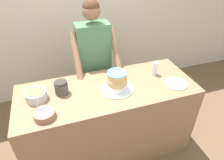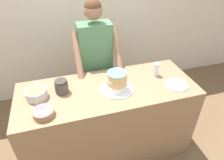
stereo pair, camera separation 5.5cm
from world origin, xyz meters
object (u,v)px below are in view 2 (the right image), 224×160
at_px(stoneware_jar, 61,87).
at_px(cake, 117,82).
at_px(person_baker, 96,56).
at_px(drinking_glass, 156,69).
at_px(frosting_bowl_yellow, 36,93).
at_px(ceramic_plate, 177,85).
at_px(frosting_bowl_purple, 43,112).

bearing_deg(stoneware_jar, cake, -11.32).
bearing_deg(stoneware_jar, person_baker, 47.38).
xyz_separation_m(cake, drinking_glass, (0.50, 0.12, -0.01)).
relative_size(frosting_bowl_yellow, ceramic_plate, 0.86).
bearing_deg(frosting_bowl_yellow, frosting_bowl_purple, -77.55).
height_order(person_baker, stoneware_jar, person_baker).
bearing_deg(cake, drinking_glass, 13.84).
bearing_deg(drinking_glass, person_baker, 140.36).
bearing_deg(stoneware_jar, frosting_bowl_purple, -122.26).
bearing_deg(frosting_bowl_yellow, cake, -6.60).
bearing_deg(frosting_bowl_purple, stoneware_jar, 57.74).
height_order(ceramic_plate, stoneware_jar, stoneware_jar).
bearing_deg(cake, frosting_bowl_purple, -165.94).
height_order(cake, frosting_bowl_purple, cake).
height_order(frosting_bowl_purple, drinking_glass, frosting_bowl_purple).
xyz_separation_m(drinking_glass, stoneware_jar, (-1.03, -0.02, -0.01)).
height_order(person_baker, frosting_bowl_purple, person_baker).
xyz_separation_m(drinking_glass, ceramic_plate, (0.13, -0.24, -0.07)).
bearing_deg(cake, person_baker, 97.66).
distance_m(drinking_glass, ceramic_plate, 0.28).
bearing_deg(person_baker, ceramic_plate, -45.51).
distance_m(cake, ceramic_plate, 0.64).
height_order(frosting_bowl_yellow, drinking_glass, frosting_bowl_yellow).
height_order(frosting_bowl_purple, ceramic_plate, frosting_bowl_purple).
bearing_deg(frosting_bowl_yellow, stoneware_jar, 4.14).
bearing_deg(ceramic_plate, frosting_bowl_yellow, 171.65).
xyz_separation_m(person_baker, stoneware_jar, (-0.45, -0.49, -0.02)).
height_order(drinking_glass, ceramic_plate, drinking_glass).
bearing_deg(frosting_bowl_yellow, drinking_glass, 1.47).
bearing_deg(ceramic_plate, person_baker, 134.49).
bearing_deg(ceramic_plate, cake, 169.49).
distance_m(frosting_bowl_yellow, ceramic_plate, 1.41).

